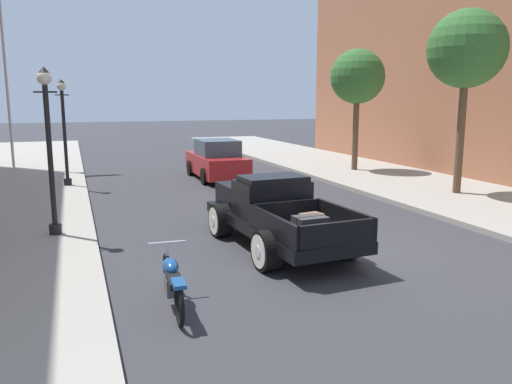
# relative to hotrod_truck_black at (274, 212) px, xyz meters

# --- Properties ---
(ground_plane) EXTENTS (140.00, 140.00, 0.00)m
(ground_plane) POSITION_rel_hotrod_truck_black_xyz_m (0.69, -0.78, -0.75)
(ground_plane) COLOR #333338
(hotrod_truck_black) EXTENTS (2.37, 5.01, 1.58)m
(hotrod_truck_black) POSITION_rel_hotrod_truck_black_xyz_m (0.00, 0.00, 0.00)
(hotrod_truck_black) COLOR black
(hotrod_truck_black) RESTS_ON ground
(motorcycle_parked) EXTENTS (0.62, 2.12, 0.93)m
(motorcycle_parked) POSITION_rel_hotrod_truck_black_xyz_m (-2.84, -2.75, -0.31)
(motorcycle_parked) COLOR black
(motorcycle_parked) RESTS_ON ground
(car_background_red) EXTENTS (1.90, 4.32, 1.65)m
(car_background_red) POSITION_rel_hotrod_truck_black_xyz_m (1.41, 9.84, 0.01)
(car_background_red) COLOR #AD1E1E
(car_background_red) RESTS_ON ground
(street_lamp_near) EXTENTS (0.50, 0.32, 3.85)m
(street_lamp_near) POSITION_rel_hotrod_truck_black_xyz_m (-4.70, 2.07, 1.63)
(street_lamp_near) COLOR black
(street_lamp_near) RESTS_ON sidewalk_left
(street_lamp_far) EXTENTS (0.50, 0.32, 3.85)m
(street_lamp_far) POSITION_rel_hotrod_truck_black_xyz_m (-4.45, 9.34, 1.63)
(street_lamp_far) COLOR black
(street_lamp_far) RESTS_ON sidewalk_left
(flagpole) EXTENTS (1.74, 0.16, 9.16)m
(flagpole) POSITION_rel_hotrod_truck_black_xyz_m (-6.63, 15.51, 5.02)
(flagpole) COLOR #B2B2B7
(flagpole) RESTS_ON sidewalk_left
(street_tree_nearest) EXTENTS (2.53, 2.53, 6.01)m
(street_tree_nearest) POSITION_rel_hotrod_truck_black_xyz_m (8.00, 3.16, 4.10)
(street_tree_nearest) COLOR brown
(street_tree_nearest) RESTS_ON sidewalk_right
(street_tree_second) EXTENTS (2.39, 2.39, 5.33)m
(street_tree_second) POSITION_rel_hotrod_truck_black_xyz_m (7.76, 9.42, 3.49)
(street_tree_second) COLOR brown
(street_tree_second) RESTS_ON sidewalk_right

